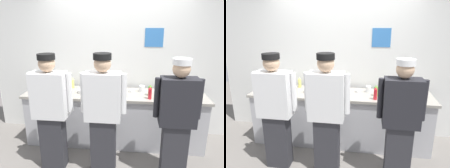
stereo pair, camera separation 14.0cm
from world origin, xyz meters
TOP-DOWN VIEW (x-y plane):
  - ground_plane at (0.00, 0.00)m, footprint 9.00×9.00m
  - wall_back at (0.00, 0.81)m, footprint 4.62×0.11m
  - prep_counter at (0.00, 0.35)m, footprint 2.94×0.66m
  - chef_near_left at (-0.78, -0.39)m, footprint 0.59×0.24m
  - chef_center at (-0.07, -0.41)m, footprint 0.60×0.24m
  - chef_far_right at (0.86, -0.41)m, footprint 0.59×0.24m
  - plate_stack_front at (-0.06, 0.36)m, footprint 0.21×0.21m
  - plate_stack_rear at (-0.49, 0.32)m, footprint 0.22×0.22m
  - mixing_bowl_steel at (0.99, 0.31)m, footprint 0.37×0.37m
  - sheet_tray at (-1.01, 0.35)m, footprint 0.47×0.38m
  - squeeze_bottle_primary at (0.56, 0.14)m, footprint 0.05×0.05m
  - squeeze_bottle_secondary at (0.57, 0.30)m, footprint 0.06×0.06m
  - squeeze_bottle_spare at (-0.76, 0.55)m, footprint 0.06×0.06m
  - ramekin_red_sauce at (0.29, 0.45)m, footprint 0.09×0.09m
  - ramekin_yellow_sauce at (0.07, 0.49)m, footprint 0.11×0.11m
  - ramekin_orange_sauce at (0.07, 0.21)m, footprint 0.08×0.08m
  - deli_cup at (0.45, 0.48)m, footprint 0.09×0.09m
  - chefs_knife at (-0.03, 0.43)m, footprint 0.28×0.03m

SIDE VIEW (x-z plane):
  - ground_plane at x=0.00m, z-range 0.00..0.00m
  - prep_counter at x=0.00m, z-range 0.00..0.89m
  - chef_far_right at x=0.86m, z-range 0.05..1.66m
  - chef_near_left at x=-0.78m, z-range 0.05..1.68m
  - chef_center at x=-0.07m, z-range 0.06..1.70m
  - chefs_knife at x=-0.03m, z-range 0.88..0.90m
  - sheet_tray at x=-1.01m, z-range 0.89..0.91m
  - ramekin_red_sauce at x=0.29m, z-range 0.89..0.93m
  - ramekin_orange_sauce at x=0.07m, z-range 0.89..0.93m
  - ramekin_yellow_sauce at x=0.07m, z-range 0.89..0.93m
  - plate_stack_rear at x=-0.49m, z-range 0.89..0.95m
  - plate_stack_front at x=-0.06m, z-range 0.89..0.98m
  - deli_cup at x=0.45m, z-range 0.89..0.99m
  - mixing_bowl_steel at x=0.99m, z-range 0.89..1.01m
  - squeeze_bottle_secondary at x=0.57m, z-range 0.88..1.06m
  - squeeze_bottle_spare at x=-0.76m, z-range 0.88..1.07m
  - squeeze_bottle_primary at x=0.56m, z-range 0.88..1.08m
  - wall_back at x=0.00m, z-range 0.00..2.85m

